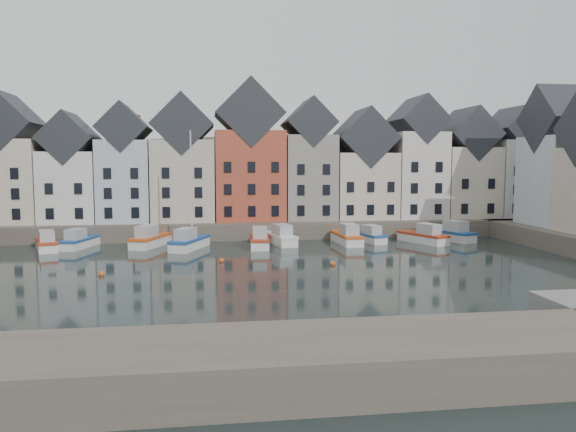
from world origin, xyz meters
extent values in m
plane|color=black|center=(0.00, 0.00, 0.00)|extent=(260.00, 260.00, 0.00)
cube|color=#4E483B|center=(0.00, 30.00, 1.00)|extent=(90.00, 16.00, 2.00)
cube|color=#4E483B|center=(-10.00, -22.00, 1.00)|extent=(50.00, 6.00, 2.00)
ellipsoid|color=#1F3118|center=(0.00, 56.00, -18.00)|extent=(153.60, 70.40, 64.00)
sphere|color=black|center=(-13.94, 50.93, 8.70)|extent=(5.77, 5.77, 5.77)
sphere|color=black|center=(24.86, 60.75, 8.12)|extent=(5.27, 5.27, 5.27)
sphere|color=black|center=(31.82, 54.20, 7.88)|extent=(5.07, 5.07, 5.07)
sphere|color=black|center=(14.28, 55.19, 7.82)|extent=(5.01, 5.01, 5.01)
sphere|color=black|center=(-37.67, 56.61, 6.57)|extent=(3.94, 3.94, 3.94)
sphere|color=black|center=(28.33, 60.25, 8.05)|extent=(5.21, 5.21, 5.21)
sphere|color=black|center=(1.99, 58.64, 8.32)|extent=(5.45, 5.45, 5.45)
sphere|color=black|center=(37.80, 48.31, 7.21)|extent=(4.49, 4.49, 4.49)
cube|color=beige|center=(-29.17, 28.00, 7.04)|extent=(7.67, 8.00, 10.07)
cube|color=black|center=(-29.17, 28.00, 13.97)|extent=(7.67, 8.16, 7.67)
cube|color=silver|center=(-21.90, 28.00, 6.30)|extent=(6.56, 8.00, 8.61)
cube|color=black|center=(-21.90, 28.00, 12.23)|extent=(6.56, 8.16, 6.56)
cube|color=#B2BEC6|center=(-15.37, 28.00, 7.01)|extent=(6.20, 8.00, 10.02)
cube|color=black|center=(-15.37, 28.00, 13.55)|extent=(6.20, 8.16, 6.20)
cube|color=#BCB09F|center=(-8.27, 28.00, 7.04)|extent=(7.70, 8.00, 10.08)
cube|color=black|center=(-8.27, 28.00, 13.98)|extent=(7.70, 8.16, 7.70)
cube|color=#A94530|center=(0.07, 28.00, 7.64)|extent=(8.69, 8.00, 11.28)
cube|color=black|center=(0.07, 28.00, 15.43)|extent=(8.69, 8.16, 8.69)
cube|color=gray|center=(7.78, 28.00, 7.39)|extent=(6.43, 8.00, 10.78)
cube|color=black|center=(7.78, 28.00, 14.37)|extent=(6.43, 8.16, 6.43)
cube|color=beige|center=(15.08, 28.00, 6.28)|extent=(7.88, 8.00, 8.56)
cube|color=black|center=(15.08, 28.00, 12.51)|extent=(7.88, 8.16, 7.88)
cube|color=silver|center=(22.42, 28.00, 7.64)|extent=(6.50, 8.00, 11.27)
cube|color=black|center=(22.42, 28.00, 14.88)|extent=(6.50, 8.16, 6.50)
cube|color=beige|center=(29.43, 28.00, 6.66)|extent=(7.23, 8.00, 9.32)
cube|color=black|center=(29.43, 28.00, 13.11)|extent=(7.23, 8.16, 7.23)
cube|color=silver|center=(36.28, 28.00, 7.16)|extent=(6.18, 8.00, 10.32)
cube|color=black|center=(36.28, 28.00, 13.85)|extent=(6.18, 8.16, 6.18)
cube|color=#B2BEC6|center=(36.00, 16.26, 7.19)|extent=(7.47, 8.00, 10.38)
cube|color=black|center=(36.00, 16.26, 14.36)|extent=(7.62, 8.00, 8.00)
sphere|color=#C74E17|center=(-4.00, 8.00, 0.15)|extent=(0.50, 0.50, 0.50)
sphere|color=#C74E17|center=(6.00, 5.00, 0.15)|extent=(0.50, 0.50, 0.50)
sphere|color=#C74E17|center=(-14.00, 3.00, 0.15)|extent=(0.50, 0.50, 0.50)
cube|color=silver|center=(-22.46, 18.15, 0.36)|extent=(3.76, 6.41, 1.13)
cube|color=#A63117|center=(-22.46, 18.15, 0.97)|extent=(3.90, 6.56, 0.26)
cube|color=#9FA5A7|center=(-22.16, 17.28, 1.59)|extent=(2.16, 2.79, 1.23)
cube|color=silver|center=(-19.24, 19.35, 0.36)|extent=(3.33, 6.38, 1.12)
cube|color=navy|center=(-19.24, 19.35, 0.97)|extent=(3.46, 6.52, 0.25)
cube|color=#9FA5A7|center=(-19.47, 18.46, 1.58)|extent=(2.00, 2.73, 1.22)
cube|color=silver|center=(-11.58, 19.30, 0.40)|extent=(4.32, 7.16, 1.26)
cube|color=#C74E17|center=(-11.58, 19.30, 1.09)|extent=(4.48, 7.33, 0.29)
cube|color=#9FA5A7|center=(-11.94, 18.33, 1.77)|extent=(2.46, 3.13, 1.37)
cube|color=silver|center=(-7.25, 16.68, 0.39)|extent=(4.32, 6.94, 1.22)
cube|color=navy|center=(-7.25, 16.68, 1.06)|extent=(4.48, 7.10, 0.28)
cube|color=#9FA5A7|center=(-7.62, 15.75, 1.72)|extent=(2.43, 3.05, 1.33)
cylinder|color=silver|center=(-7.00, 17.29, 6.67)|extent=(0.16, 0.16, 12.22)
cube|color=silver|center=(0.41, 17.17, 0.38)|extent=(2.43, 6.64, 1.19)
cube|color=#A63117|center=(0.41, 17.17, 1.03)|extent=(2.55, 6.78, 0.27)
cube|color=#9FA5A7|center=(0.34, 16.20, 1.68)|extent=(1.71, 2.71, 1.30)
cube|color=silver|center=(2.80, 19.07, 0.39)|extent=(3.57, 6.94, 1.22)
cube|color=silver|center=(2.80, 19.07, 1.05)|extent=(3.71, 7.10, 0.28)
cube|color=#9FA5A7|center=(3.04, 18.10, 1.72)|extent=(2.16, 2.96, 1.33)
cube|color=silver|center=(10.57, 18.19, 0.39)|extent=(2.34, 6.85, 1.24)
cube|color=#C74E17|center=(10.57, 18.19, 1.07)|extent=(2.46, 6.99, 0.28)
cube|color=#9FA5A7|center=(10.61, 17.18, 1.75)|extent=(1.70, 2.78, 1.35)
cube|color=silver|center=(13.37, 19.27, 0.34)|extent=(3.28, 6.10, 1.07)
cube|color=navy|center=(13.37, 19.27, 0.93)|extent=(3.41, 6.24, 0.24)
cube|color=#9FA5A7|center=(13.61, 18.43, 1.51)|extent=(1.95, 2.62, 1.17)
cube|color=silver|center=(19.49, 17.54, 0.38)|extent=(4.36, 6.81, 1.20)
cube|color=#A63117|center=(19.49, 17.54, 1.04)|extent=(4.51, 6.97, 0.27)
cube|color=#9FA5A7|center=(19.87, 16.63, 1.69)|extent=(2.43, 3.01, 1.31)
cube|color=silver|center=(23.52, 19.30, 0.40)|extent=(4.38, 7.15, 1.26)
cube|color=navy|center=(23.52, 19.30, 1.09)|extent=(4.54, 7.32, 0.29)
cube|color=#9FA5A7|center=(23.89, 18.34, 1.77)|extent=(2.48, 3.14, 1.37)
camera|label=1|loc=(-5.06, -44.41, 9.34)|focal=35.00mm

